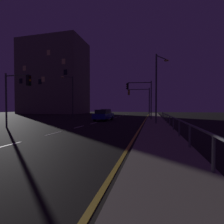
{
  "coord_description": "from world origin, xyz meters",
  "views": [
    {
      "loc": [
        6.73,
        -1.16,
        1.79
      ],
      "look_at": [
        1.2,
        21.15,
        1.23
      ],
      "focal_mm": 26.16,
      "sensor_mm": 36.0,
      "label": 1
    }
  ],
  "objects_px": {
    "traffic_light_near_left": "(140,97)",
    "traffic_light_near_right": "(140,92)",
    "car": "(104,115)",
    "traffic_light_far_left": "(17,89)",
    "street_lamp_median": "(158,82)",
    "building_distant": "(54,78)",
    "car_oncoming": "(105,112)",
    "street_lamp_corner": "(71,93)"
  },
  "relations": [
    {
      "from": "building_distant",
      "to": "car_oncoming",
      "type": "bearing_deg",
      "value": -29.33
    },
    {
      "from": "traffic_light_near_right",
      "to": "street_lamp_corner",
      "type": "xyz_separation_m",
      "value": [
        -12.28,
        1.93,
        0.34
      ]
    },
    {
      "from": "car_oncoming",
      "to": "building_distant",
      "type": "bearing_deg",
      "value": 150.67
    },
    {
      "from": "traffic_light_far_left",
      "to": "traffic_light_near_right",
      "type": "bearing_deg",
      "value": 49.38
    },
    {
      "from": "traffic_light_far_left",
      "to": "street_lamp_median",
      "type": "distance_m",
      "value": 14.18
    },
    {
      "from": "car_oncoming",
      "to": "building_distant",
      "type": "height_order",
      "value": "building_distant"
    },
    {
      "from": "traffic_light_far_left",
      "to": "street_lamp_corner",
      "type": "distance_m",
      "value": 14.09
    },
    {
      "from": "car_oncoming",
      "to": "building_distant",
      "type": "xyz_separation_m",
      "value": [
        -20.92,
        11.75,
        10.93
      ]
    },
    {
      "from": "car",
      "to": "street_lamp_median",
      "type": "bearing_deg",
      "value": -26.17
    },
    {
      "from": "traffic_light_far_left",
      "to": "traffic_light_near_right",
      "type": "distance_m",
      "value": 15.79
    },
    {
      "from": "traffic_light_near_left",
      "to": "street_lamp_corner",
      "type": "xyz_separation_m",
      "value": [
        -11.77,
        -3.57,
        0.58
      ]
    },
    {
      "from": "traffic_light_far_left",
      "to": "traffic_light_near_right",
      "type": "height_order",
      "value": "traffic_light_near_right"
    },
    {
      "from": "traffic_light_near_left",
      "to": "traffic_light_far_left",
      "type": "bearing_deg",
      "value": -119.19
    },
    {
      "from": "traffic_light_near_right",
      "to": "street_lamp_median",
      "type": "bearing_deg",
      "value": -67.37
    },
    {
      "from": "traffic_light_near_left",
      "to": "building_distant",
      "type": "distance_m",
      "value": 35.22
    },
    {
      "from": "car",
      "to": "street_lamp_corner",
      "type": "relative_size",
      "value": 0.61
    },
    {
      "from": "car_oncoming",
      "to": "building_distant",
      "type": "distance_m",
      "value": 26.36
    },
    {
      "from": "car_oncoming",
      "to": "street_lamp_median",
      "type": "relative_size",
      "value": 0.59
    },
    {
      "from": "car_oncoming",
      "to": "traffic_light_near_right",
      "type": "relative_size",
      "value": 0.79
    },
    {
      "from": "street_lamp_median",
      "to": "building_distant",
      "type": "xyz_separation_m",
      "value": [
        -32.04,
        29.12,
        7.08
      ]
    },
    {
      "from": "traffic_light_far_left",
      "to": "building_distant",
      "type": "xyz_separation_m",
      "value": [
        -19.44,
        35.52,
        8.26
      ]
    },
    {
      "from": "street_lamp_corner",
      "to": "traffic_light_far_left",
      "type": "bearing_deg",
      "value": -81.79
    },
    {
      "from": "traffic_light_near_left",
      "to": "street_lamp_corner",
      "type": "relative_size",
      "value": 0.71
    },
    {
      "from": "traffic_light_near_left",
      "to": "traffic_light_near_right",
      "type": "xyz_separation_m",
      "value": [
        0.51,
        -5.5,
        0.24
      ]
    },
    {
      "from": "traffic_light_near_left",
      "to": "traffic_light_near_right",
      "type": "bearing_deg",
      "value": -84.69
    },
    {
      "from": "car_oncoming",
      "to": "street_lamp_corner",
      "type": "relative_size",
      "value": 0.6
    },
    {
      "from": "traffic_light_far_left",
      "to": "car_oncoming",
      "type": "bearing_deg",
      "value": 86.45
    },
    {
      "from": "street_lamp_median",
      "to": "building_distant",
      "type": "distance_m",
      "value": 43.87
    },
    {
      "from": "car",
      "to": "traffic_light_near_left",
      "type": "height_order",
      "value": "traffic_light_near_left"
    },
    {
      "from": "car",
      "to": "traffic_light_far_left",
      "type": "distance_m",
      "value": 11.61
    },
    {
      "from": "car",
      "to": "traffic_light_near_right",
      "type": "relative_size",
      "value": 0.79
    },
    {
      "from": "car",
      "to": "traffic_light_near_left",
      "type": "bearing_deg",
      "value": 58.38
    },
    {
      "from": "traffic_light_near_left",
      "to": "traffic_light_near_right",
      "type": "height_order",
      "value": "traffic_light_near_right"
    },
    {
      "from": "car",
      "to": "building_distant",
      "type": "xyz_separation_m",
      "value": [
        -24.63,
        25.47,
        10.93
      ]
    },
    {
      "from": "car",
      "to": "traffic_light_near_right",
      "type": "distance_m",
      "value": 6.35
    },
    {
      "from": "car",
      "to": "traffic_light_far_left",
      "type": "relative_size",
      "value": 0.89
    },
    {
      "from": "traffic_light_far_left",
      "to": "street_lamp_median",
      "type": "height_order",
      "value": "street_lamp_median"
    },
    {
      "from": "traffic_light_near_left",
      "to": "street_lamp_corner",
      "type": "bearing_deg",
      "value": -163.14
    },
    {
      "from": "car",
      "to": "traffic_light_near_right",
      "type": "height_order",
      "value": "traffic_light_near_right"
    },
    {
      "from": "car",
      "to": "building_distant",
      "type": "bearing_deg",
      "value": 134.03
    },
    {
      "from": "car",
      "to": "car_oncoming",
      "type": "height_order",
      "value": "same"
    },
    {
      "from": "car",
      "to": "traffic_light_near_right",
      "type": "xyz_separation_m",
      "value": [
        5.09,
        1.93,
        3.27
      ]
    }
  ]
}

